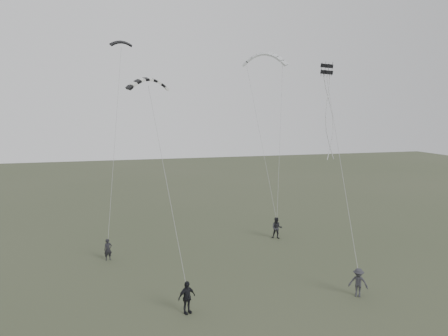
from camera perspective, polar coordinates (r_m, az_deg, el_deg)
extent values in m
plane|color=#3A422C|center=(27.20, 0.41, -15.49)|extent=(140.00, 140.00, 0.00)
imported|color=black|center=(32.72, -14.91, -10.25)|extent=(0.63, 0.49, 1.54)
imported|color=black|center=(36.86, 6.91, -7.79)|extent=(1.07, 0.97, 1.79)
imported|color=black|center=(24.03, -4.88, -16.48)|extent=(1.12, 0.80, 1.76)
imported|color=#2A2A2F|center=(27.00, 17.13, -14.10)|extent=(1.24, 1.15, 1.68)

